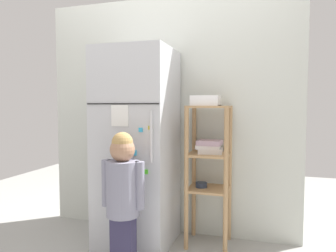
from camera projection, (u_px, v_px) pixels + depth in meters
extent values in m
plane|color=#999993|center=(156.00, 245.00, 2.52)|extent=(6.00, 6.00, 0.00)
cube|color=silver|center=(168.00, 116.00, 2.77)|extent=(2.30, 0.03, 2.10)
cube|color=silver|center=(137.00, 147.00, 2.53)|extent=(0.59, 0.57, 1.60)
cube|color=black|center=(122.00, 104.00, 2.23)|extent=(0.57, 0.01, 0.01)
cylinder|color=silver|center=(151.00, 137.00, 2.16)|extent=(0.02, 0.02, 0.36)
cube|color=white|center=(120.00, 116.00, 2.24)|extent=(0.13, 0.01, 0.16)
cube|color=red|center=(107.00, 175.00, 2.30)|extent=(0.04, 0.01, 0.04)
cube|color=#5419D3|center=(117.00, 167.00, 2.27)|extent=(0.03, 0.01, 0.03)
cube|color=#C51AF0|center=(137.00, 196.00, 2.24)|extent=(0.03, 0.01, 0.03)
cube|color=#3DB1E3|center=(134.00, 153.00, 2.23)|extent=(0.04, 0.02, 0.04)
cube|color=gold|center=(150.00, 128.00, 2.18)|extent=(0.03, 0.01, 0.03)
cube|color=#4DD92A|center=(146.00, 172.00, 2.21)|extent=(0.03, 0.01, 0.03)
cube|color=#33B6EE|center=(141.00, 130.00, 2.20)|extent=(0.03, 0.01, 0.03)
cube|color=#332F4E|center=(123.00, 243.00, 2.11)|extent=(0.16, 0.10, 0.39)
cylinder|color=gray|center=(123.00, 188.00, 2.08)|extent=(0.23, 0.23, 0.38)
sphere|color=gray|center=(127.00, 160.00, 2.13)|extent=(0.10, 0.10, 0.10)
sphere|color=#A87A5B|center=(122.00, 150.00, 2.06)|extent=(0.17, 0.17, 0.17)
sphere|color=tan|center=(122.00, 143.00, 2.06)|extent=(0.14, 0.14, 0.14)
cylinder|color=gray|center=(106.00, 183.00, 2.12)|extent=(0.06, 0.06, 0.32)
cylinder|color=gray|center=(140.00, 185.00, 2.04)|extent=(0.06, 0.06, 0.32)
cylinder|color=tan|center=(186.00, 178.00, 2.41)|extent=(0.04, 0.04, 1.14)
cylinder|color=tan|center=(226.00, 181.00, 2.32)|extent=(0.04, 0.04, 1.14)
cylinder|color=tan|center=(194.00, 171.00, 2.68)|extent=(0.04, 0.04, 1.14)
cylinder|color=tan|center=(230.00, 173.00, 2.59)|extent=(0.04, 0.04, 1.14)
cube|color=tan|center=(209.00, 107.00, 2.47)|extent=(0.33, 0.30, 0.02)
cube|color=tan|center=(209.00, 154.00, 2.49)|extent=(0.33, 0.30, 0.02)
cube|color=tan|center=(209.00, 189.00, 2.51)|extent=(0.33, 0.30, 0.02)
cube|color=white|center=(210.00, 151.00, 2.50)|extent=(0.20, 0.19, 0.04)
cube|color=white|center=(208.00, 147.00, 2.49)|extent=(0.20, 0.19, 0.03)
cube|color=#B293A3|center=(210.00, 143.00, 2.48)|extent=(0.19, 0.18, 0.04)
cylinder|color=#2D384C|center=(201.00, 185.00, 2.53)|extent=(0.09, 0.09, 0.04)
cube|color=white|center=(206.00, 105.00, 2.46)|extent=(0.22, 0.20, 0.01)
cube|color=white|center=(204.00, 100.00, 2.36)|extent=(0.22, 0.01, 0.08)
cube|color=white|center=(208.00, 101.00, 2.55)|extent=(0.22, 0.01, 0.08)
cube|color=white|center=(193.00, 101.00, 2.49)|extent=(0.01, 0.20, 0.08)
cube|color=white|center=(219.00, 101.00, 2.42)|extent=(0.01, 0.20, 0.08)
sphere|color=#B83A12|center=(201.00, 100.00, 2.44)|extent=(0.07, 0.07, 0.07)
sphere|color=orange|center=(206.00, 101.00, 2.48)|extent=(0.06, 0.06, 0.06)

